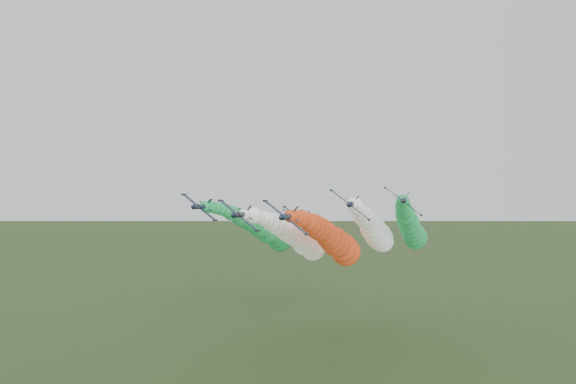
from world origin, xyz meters
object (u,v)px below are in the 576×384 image
(jet_lead, at_px, (333,241))
(jet_trail, at_px, (336,238))
(jet_inner_left, at_px, (297,238))
(jet_outer_left, at_px, (263,230))
(jet_inner_right, at_px, (374,230))
(jet_outer_right, at_px, (410,226))

(jet_lead, relative_size, jet_trail, 1.01)
(jet_inner_left, xyz_separation_m, jet_outer_left, (-11.84, 13.45, 1.15))
(jet_inner_left, relative_size, jet_inner_right, 1.01)
(jet_inner_right, height_order, jet_outer_left, jet_inner_right)
(jet_outer_right, bearing_deg, jet_inner_left, -155.31)
(jet_outer_left, relative_size, jet_trail, 1.01)
(jet_outer_left, distance_m, jet_outer_right, 40.24)
(jet_outer_left, distance_m, jet_trail, 20.67)
(jet_lead, distance_m, jet_outer_left, 30.17)
(jet_trail, bearing_deg, jet_outer_right, -15.56)
(jet_inner_left, distance_m, jet_trail, 20.40)
(jet_lead, xyz_separation_m, jet_outer_left, (-21.80, 20.80, 1.39))
(jet_lead, height_order, jet_inner_left, jet_inner_left)
(jet_inner_left, xyz_separation_m, jet_trail, (7.98, 18.72, -1.39))
(jet_outer_right, bearing_deg, jet_outer_left, 179.42)
(jet_inner_right, distance_m, jet_outer_right, 12.18)
(jet_outer_left, xyz_separation_m, jet_trail, (19.82, 5.27, -2.54))
(jet_inner_left, distance_m, jet_inner_right, 19.86)
(jet_inner_right, xyz_separation_m, jet_trail, (-11.12, 13.54, -3.12))
(jet_inner_right, relative_size, jet_outer_left, 0.99)
(jet_inner_left, xyz_separation_m, jet_inner_right, (19.10, 5.19, 1.73))
(jet_inner_left, bearing_deg, jet_trail, 66.92)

